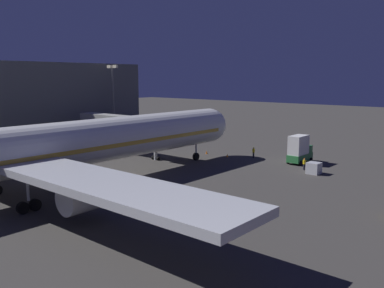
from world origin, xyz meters
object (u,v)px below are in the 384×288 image
at_px(catering_truck, 300,149).
at_px(baggage_container_near_belt, 314,168).
at_px(traffic_cone_nose_starboard, 207,152).
at_px(ground_crew_near_nose_gear, 304,163).
at_px(traffic_cone_nose_port, 227,155).
at_px(airliner_at_gate, 26,152).
at_px(jet_bridge, 129,124).
at_px(ground_crew_by_belt_loader, 254,152).
at_px(apron_floodlight_mast, 113,97).

xyz_separation_m(catering_truck, baggage_container_near_belt, (-4.82, 5.37, -1.35)).
distance_m(baggage_container_near_belt, traffic_cone_nose_starboard, 20.75).
relative_size(ground_crew_near_nose_gear, traffic_cone_nose_port, 3.09).
distance_m(baggage_container_near_belt, ground_crew_near_nose_gear, 2.58).
xyz_separation_m(airliner_at_gate, catering_truck, (-13.60, -37.04, -3.11)).
distance_m(jet_bridge, ground_crew_by_belt_loader, 21.42).
bearing_deg(ground_crew_by_belt_loader, baggage_container_near_belt, 160.73).
bearing_deg(ground_crew_near_nose_gear, traffic_cone_nose_port, -2.98).
bearing_deg(ground_crew_by_belt_loader, airliner_at_gate, 80.62).
bearing_deg(apron_floodlight_mast, catering_truck, -173.36).
height_order(jet_bridge, ground_crew_near_nose_gear, jet_bridge).
xyz_separation_m(airliner_at_gate, ground_crew_near_nose_gear, (-16.30, -33.12, -4.31)).
xyz_separation_m(airliner_at_gate, apron_floodlight_mast, (25.50, -32.49, 3.94)).
xyz_separation_m(jet_bridge, apron_floodlight_mast, (14.04, -8.16, 3.84)).
relative_size(jet_bridge, catering_truck, 4.19).
height_order(airliner_at_gate, catering_truck, airliner_at_gate).
distance_m(catering_truck, ground_crew_by_belt_loader, 7.80).
height_order(apron_floodlight_mast, traffic_cone_nose_starboard, apron_floodlight_mast).
bearing_deg(baggage_container_near_belt, traffic_cone_nose_starboard, -6.05).
bearing_deg(ground_crew_near_nose_gear, apron_floodlight_mast, 0.87).
relative_size(catering_truck, baggage_container_near_belt, 2.98).
relative_size(airliner_at_gate, baggage_container_near_belt, 40.72).
bearing_deg(airliner_at_gate, ground_crew_by_belt_loader, -99.38).
relative_size(apron_floodlight_mast, traffic_cone_nose_port, 28.35).
relative_size(apron_floodlight_mast, ground_crew_near_nose_gear, 9.17).
height_order(catering_truck, baggage_container_near_belt, catering_truck).
bearing_deg(baggage_container_near_belt, catering_truck, -48.05).
bearing_deg(catering_truck, ground_crew_near_nose_gear, 124.60).
height_order(apron_floodlight_mast, ground_crew_by_belt_loader, apron_floodlight_mast).
height_order(jet_bridge, ground_crew_by_belt_loader, jet_bridge).
relative_size(ground_crew_near_nose_gear, ground_crew_by_belt_loader, 0.94).
bearing_deg(apron_floodlight_mast, ground_crew_by_belt_loader, -173.57).
bearing_deg(apron_floodlight_mast, traffic_cone_nose_starboard, -176.64).
xyz_separation_m(catering_truck, ground_crew_by_belt_loader, (7.65, 1.01, -1.14)).
xyz_separation_m(baggage_container_near_belt, traffic_cone_nose_starboard, (20.62, -2.19, -0.51)).
bearing_deg(apron_floodlight_mast, ground_crew_near_nose_gear, -179.13).
height_order(airliner_at_gate, ground_crew_near_nose_gear, airliner_at_gate).
height_order(baggage_container_near_belt, traffic_cone_nose_port, baggage_container_near_belt).
relative_size(catering_truck, traffic_cone_nose_starboard, 9.22).
xyz_separation_m(baggage_container_near_belt, traffic_cone_nose_port, (16.22, -2.19, -0.51)).
bearing_deg(baggage_container_near_belt, traffic_cone_nose_port, -7.67).
bearing_deg(jet_bridge, ground_crew_near_nose_gear, -162.43).
relative_size(catering_truck, traffic_cone_nose_port, 9.22).
relative_size(baggage_container_near_belt, ground_crew_by_belt_loader, 0.94).
distance_m(airliner_at_gate, traffic_cone_nose_starboard, 34.29).
relative_size(apron_floodlight_mast, baggage_container_near_belt, 9.16).
relative_size(jet_bridge, traffic_cone_nose_starboard, 38.62).
bearing_deg(jet_bridge, catering_truck, -153.11).
xyz_separation_m(airliner_at_gate, traffic_cone_nose_starboard, (2.20, -33.85, -4.97)).
bearing_deg(jet_bridge, baggage_container_near_belt, -166.20).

